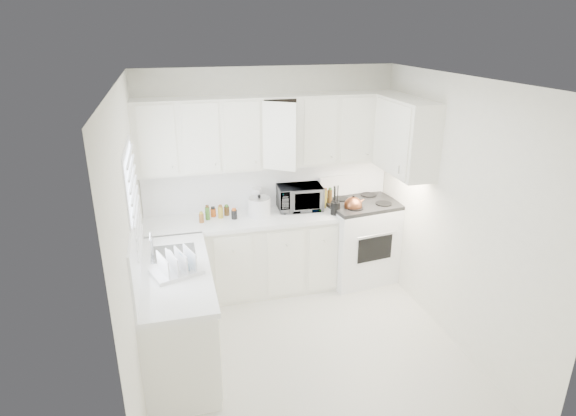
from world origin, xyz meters
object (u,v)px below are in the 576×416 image
object	(u,v)px
stove	(360,229)
microwave	(300,195)
utensil_crock	(336,200)
dish_rack	(176,262)
rice_cooker	(259,205)
tea_kettle	(353,204)

from	to	relation	value
stove	microwave	xyz separation A→B (m)	(-0.75, 0.13, 0.48)
utensil_crock	dish_rack	size ratio (longest dim) A/B	0.87
rice_cooker	stove	bearing A→B (deg)	12.79
utensil_crock	dish_rack	bearing A→B (deg)	-151.67
dish_rack	microwave	bearing A→B (deg)	21.29
dish_rack	utensil_crock	bearing A→B (deg)	9.26
tea_kettle	utensil_crock	distance (m)	0.23
tea_kettle	utensil_crock	xyz separation A→B (m)	(-0.21, 0.01, 0.07)
dish_rack	rice_cooker	bearing A→B (deg)	30.95
tea_kettle	rice_cooker	size ratio (longest dim) A/B	1.03
tea_kettle	rice_cooker	world-z (taller)	rice_cooker
stove	dish_rack	world-z (taller)	stove
microwave	rice_cooker	xyz separation A→B (m)	(-0.51, -0.09, -0.05)
tea_kettle	microwave	world-z (taller)	microwave
stove	dish_rack	bearing A→B (deg)	-160.71
microwave	tea_kettle	bearing A→B (deg)	-23.82
dish_rack	tea_kettle	bearing A→B (deg)	6.40
utensil_crock	tea_kettle	bearing A→B (deg)	-3.72
stove	microwave	world-z (taller)	same
stove	rice_cooker	size ratio (longest dim) A/B	5.12
microwave	dish_rack	distance (m)	1.97
tea_kettle	microwave	distance (m)	0.64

